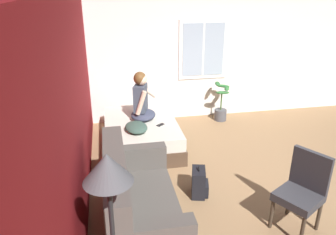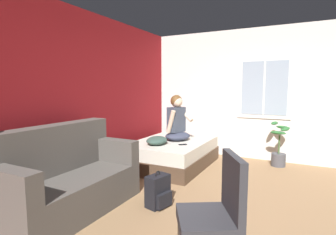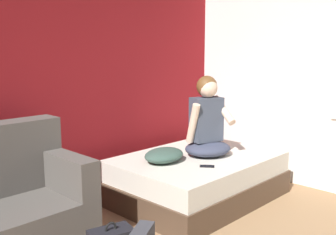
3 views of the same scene
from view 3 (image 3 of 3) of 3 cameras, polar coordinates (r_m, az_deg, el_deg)
name	(u,v)px [view 3 (image 3 of 3)]	position (r m, az deg, el deg)	size (l,w,h in m)	color
wall_back_accent	(4,80)	(3.97, -22.73, 5.01)	(10.73, 0.16, 2.70)	maroon
bed	(197,178)	(4.40, 4.23, -8.68)	(1.80, 1.30, 0.48)	#4C3828
person_seated	(207,124)	(4.30, 5.71, -0.88)	(0.63, 0.58, 0.88)	#383D51
throw_pillow	(164,155)	(4.10, -0.58, -5.48)	(0.48, 0.36, 0.14)	#385147
cell_phone	(207,166)	(3.96, 5.68, -7.05)	(0.07, 0.14, 0.01)	black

